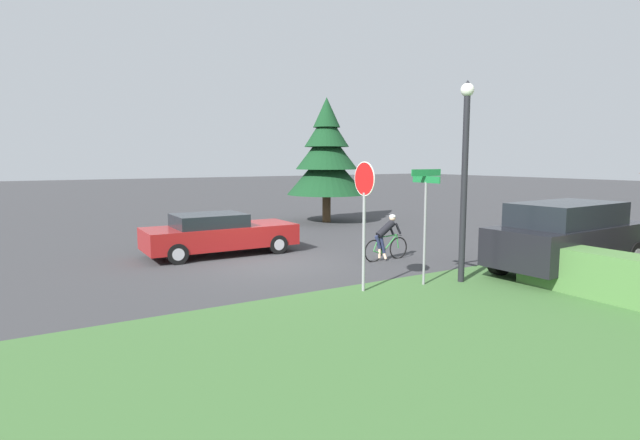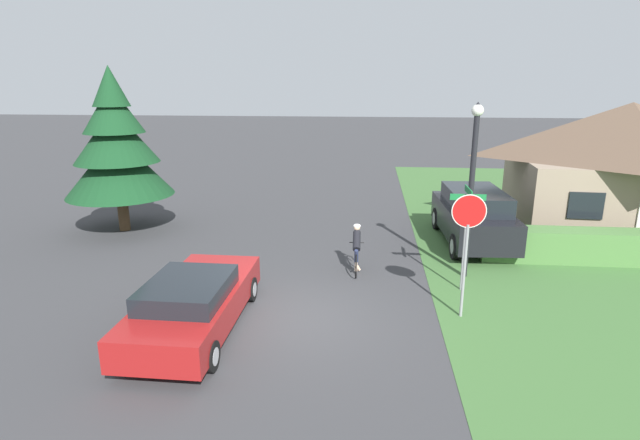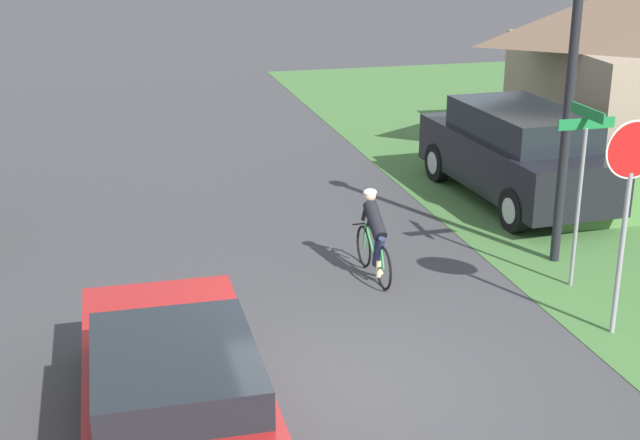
# 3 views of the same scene
# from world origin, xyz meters

# --- Properties ---
(ground_plane) EXTENTS (140.00, 140.00, 0.00)m
(ground_plane) POSITION_xyz_m (0.00, 0.00, 0.00)
(ground_plane) COLOR #38383A
(sedan_left_lane) EXTENTS (1.96, 4.73, 1.32)m
(sedan_left_lane) POSITION_xyz_m (-2.07, -0.76, 0.66)
(sedan_left_lane) COLOR maroon
(sedan_left_lane) RESTS_ON ground
(cyclist) EXTENTS (0.44, 1.64, 1.39)m
(cyclist) POSITION_xyz_m (1.40, 3.23, 0.67)
(cyclist) COLOR black
(cyclist) RESTS_ON ground
(parked_suv_right) EXTENTS (2.20, 4.97, 1.89)m
(parked_suv_right) POSITION_xyz_m (5.26, 6.23, 0.97)
(parked_suv_right) COLOR black
(parked_suv_right) RESTS_ON ground
(stop_sign) EXTENTS (0.77, 0.07, 2.96)m
(stop_sign) POSITION_xyz_m (3.95, 0.52, 2.12)
(stop_sign) COLOR gray
(stop_sign) RESTS_ON ground
(street_lamp) EXTENTS (0.32, 0.32, 4.87)m
(street_lamp) POSITION_xyz_m (4.48, 3.11, 2.90)
(street_lamp) COLOR black
(street_lamp) RESTS_ON ground
(street_name_sign) EXTENTS (0.90, 0.90, 2.78)m
(street_name_sign) POSITION_xyz_m (4.22, 2.12, 1.92)
(street_name_sign) COLOR gray
(street_name_sign) RESTS_ON ground
(conifer_tall_near) EXTENTS (3.80, 3.80, 5.93)m
(conifer_tall_near) POSITION_xyz_m (-7.35, 6.60, 3.11)
(conifer_tall_near) COLOR #4C3823
(conifer_tall_near) RESTS_ON ground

